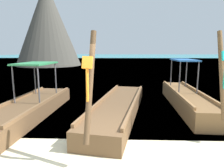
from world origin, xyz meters
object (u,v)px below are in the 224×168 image
longtail_boat_orange_ribbon (118,108)px  longtail_boat_turquoise_ribbon (186,99)px  longtail_boat_green_ribbon (29,108)px  karst_rock (48,25)px

longtail_boat_orange_ribbon → longtail_boat_turquoise_ribbon: 3.01m
longtail_boat_green_ribbon → longtail_boat_orange_ribbon: size_ratio=0.90×
longtail_boat_green_ribbon → longtail_boat_orange_ribbon: bearing=5.2°
longtail_boat_turquoise_ribbon → karst_rock: size_ratio=0.47×
longtail_boat_turquoise_ribbon → longtail_boat_orange_ribbon: bearing=-159.8°
longtail_boat_green_ribbon → karst_rock: (-7.78, 24.95, 5.90)m
longtail_boat_turquoise_ribbon → karst_rock: (-13.81, 23.63, 5.85)m
longtail_boat_green_ribbon → longtail_boat_turquoise_ribbon: (6.03, 1.33, 0.05)m
longtail_boat_orange_ribbon → longtail_boat_turquoise_ribbon: (2.82, 1.04, 0.11)m
longtail_boat_turquoise_ribbon → karst_rock: 27.98m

